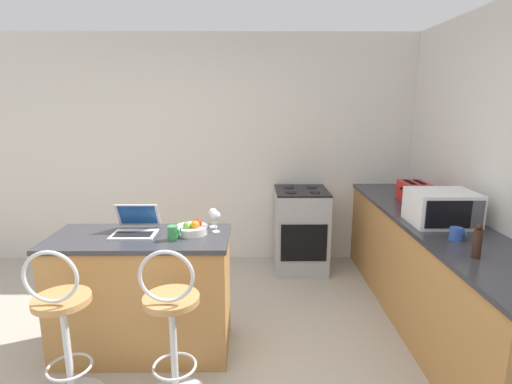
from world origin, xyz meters
TOP-DOWN VIEW (x-y plane):
  - wall_back at (0.00, 2.47)m, footprint 12.00×0.06m
  - breakfast_bar at (-0.38, 0.60)m, footprint 1.29×0.59m
  - counter_right at (1.95, 0.97)m, footprint 0.66×2.97m
  - bar_stool_near at (-0.71, 0.04)m, footprint 0.40×0.40m
  - bar_stool_far at (-0.05, 0.04)m, footprint 0.40×0.40m
  - laptop at (-0.42, 0.68)m, footprint 0.31×0.30m
  - microwave at (1.92, 0.87)m, footprint 0.48×0.40m
  - toaster at (1.98, 1.56)m, footprint 0.25×0.31m
  - stove_range at (0.98, 2.12)m, footprint 0.57×0.61m
  - wine_glass_tall at (0.13, 0.80)m, footprint 0.06×0.06m
  - mug_green at (-0.12, 0.52)m, footprint 0.09×0.07m
  - pepper_mill at (1.82, 0.17)m, footprint 0.05×0.05m
  - mug_blue at (1.86, 0.49)m, footprint 0.10×0.09m
  - wine_glass_short at (0.16, 0.68)m, footprint 0.07×0.07m
  - fruit_bowl at (-0.01, 0.65)m, footprint 0.24×0.24m

SIDE VIEW (x-z plane):
  - stove_range at x=0.98m, z-range 0.00..0.92m
  - counter_right at x=1.95m, z-range 0.00..0.92m
  - breakfast_bar at x=-0.38m, z-range 0.00..0.92m
  - bar_stool_near at x=-0.71m, z-range -0.03..1.03m
  - bar_stool_far at x=-0.05m, z-range -0.03..1.03m
  - fruit_bowl at x=-0.01m, z-range 0.90..1.01m
  - mug_blue at x=1.86m, z-range 0.92..1.01m
  - mug_green at x=-0.12m, z-range 0.92..1.02m
  - laptop at x=-0.42m, z-range 0.86..1.07m
  - toaster at x=1.98m, z-range 0.91..1.12m
  - pepper_mill at x=1.82m, z-range 0.91..1.13m
  - wine_glass_tall at x=0.13m, z-range 0.95..1.10m
  - wine_glass_short at x=0.16m, z-range 0.95..1.12m
  - microwave at x=1.92m, z-range 0.92..1.18m
  - wall_back at x=0.00m, z-range 0.00..2.60m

